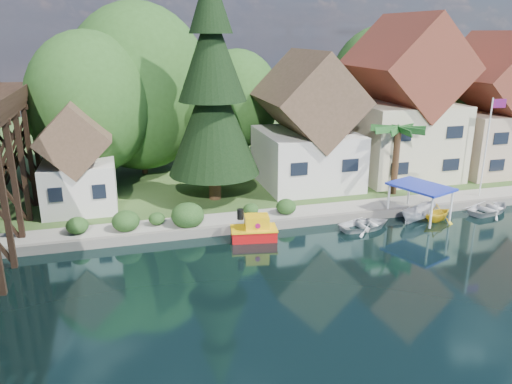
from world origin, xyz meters
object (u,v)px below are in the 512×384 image
Objects in this scene: tugboat at (254,230)px; boat_white_b at (490,207)px; conifer at (212,92)px; boat_yellow at (438,211)px; house_center at (402,109)px; boat_white_a at (366,223)px; house_right at (492,113)px; flagpole at (489,137)px; shed at (78,164)px; boat_canopy at (419,206)px; palm_tree at (398,131)px; house_left at (307,130)px.

tugboat reaches higher than boat_white_b.
conifer reaches higher than boat_yellow.
house_center reaches higher than boat_white_b.
tugboat is 1.20× the size of boat_yellow.
boat_white_b is (10.48, 0.51, 0.03)m from boat_white_a.
house_right reaches higher than flagpole.
shed is at bearing 144.52° from tugboat.
boat_white_b is (-6.77, -9.05, -5.36)m from house_right.
boat_white_b is at bearing 0.94° from boat_canopy.
tugboat is at bearing -159.59° from house_right.
house_center is 1.12× the size of house_right.
conifer is 10.93m from tugboat.
flagpole reaches higher than boat_yellow.
flagpole is at bearing -67.17° from house_center.
tugboat is at bearing 70.33° from boat_yellow.
boat_canopy is at bearing -98.41° from palm_tree.
conifer is at bearing -171.94° from house_center.
house_left is 10.70m from boat_white_a.
house_center reaches higher than house_right.
palm_tree is (23.75, -2.98, 1.72)m from shed.
house_left is at bearing 4.77° from shed.
house_left is 0.65× the size of conifer.
house_right is 1.59× the size of shed.
shed reaches higher than boat_yellow.
boat_white_b reaches higher than boat_white_a.
house_left is at bearing 142.06° from palm_tree.
shed is at bearing 53.01° from boat_yellow.
palm_tree reaches higher than boat_white_b.
house_right reaches higher than tugboat.
boat_yellow is at bearing -97.12° from boat_white_a.
boat_white_b is (5.48, -4.56, -5.13)m from palm_tree.
house_center is at bearing 4.24° from shed.
boat_white_b is at bearing -94.74° from boat_white_a.
house_right is at bearing 20.11° from palm_tree.
shed reaches higher than boat_white_a.
boat_white_b is at bearing -14.48° from shed.
house_center reaches higher than boat_canopy.
boat_white_a is at bearing -85.52° from house_left.
shed is (-36.00, -1.50, -1.95)m from house_right.
boat_yellow is at bearing -155.24° from flagpole.
house_left is 1.43× the size of flagpole.
palm_tree is at bearing 20.70° from tugboat.
conifer is 14.35m from boat_white_a.
boat_canopy is at bearing 0.78° from tugboat.
house_center reaches higher than boat_yellow.
conifer reaches higher than boat_white_b.
shed is 2.47× the size of tugboat.
house_center is 11.69m from boat_canopy.
shed is 24.45m from boat_canopy.
house_left reaches higher than shed.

